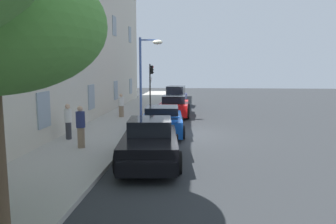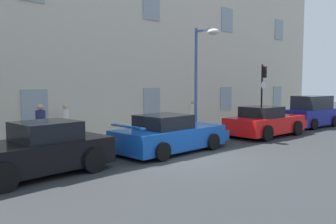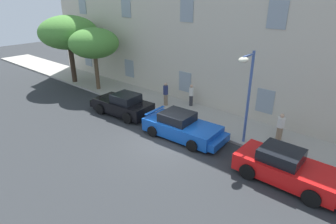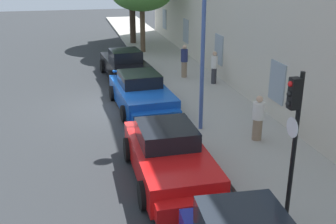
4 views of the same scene
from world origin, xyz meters
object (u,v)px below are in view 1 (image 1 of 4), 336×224
at_px(pedestrian_admiring, 81,126).
at_px(pedestrian_strolling, 68,121).
at_px(pedestrian_bystander, 121,105).
at_px(hatchback_parked, 176,98).
at_px(sportscar_yellow_flank, 162,121).
at_px(street_lamp, 148,63).
at_px(traffic_light, 151,78).
at_px(sportscar_red_lead, 150,145).
at_px(sportscar_white_middle, 174,107).

height_order(pedestrian_admiring, pedestrian_strolling, pedestrian_admiring).
height_order(pedestrian_strolling, pedestrian_bystander, pedestrian_strolling).
bearing_deg(pedestrian_bystander, hatchback_parked, -25.89).
xyz_separation_m(pedestrian_strolling, pedestrian_bystander, (6.82, -0.88, -0.05)).
relative_size(sportscar_yellow_flank, street_lamp, 0.98).
xyz_separation_m(traffic_light, pedestrian_strolling, (-11.26, 2.30, -1.60)).
bearing_deg(street_lamp, traffic_light, 5.66).
bearing_deg(sportscar_red_lead, hatchback_parked, -0.28).
relative_size(sportscar_red_lead, pedestrian_strolling, 2.91).
bearing_deg(sportscar_red_lead, street_lamp, 8.22).
xyz_separation_m(hatchback_parked, pedestrian_bystander, (-6.77, 3.28, 0.07)).
bearing_deg(sportscar_red_lead, pedestrian_bystander, 18.20).
height_order(sportscar_red_lead, pedestrian_admiring, pedestrian_admiring).
xyz_separation_m(street_lamp, pedestrian_strolling, (-5.44, 2.87, -2.70)).
bearing_deg(sportscar_white_middle, pedestrian_strolling, 153.37).
xyz_separation_m(hatchback_parked, traffic_light, (-2.33, 1.87, 1.71)).
distance_m(hatchback_parked, traffic_light, 3.44).
bearing_deg(pedestrian_admiring, traffic_light, -5.31).
distance_m(sportscar_red_lead, street_lamp, 8.98).
height_order(sportscar_yellow_flank, street_lamp, street_lamp).
bearing_deg(traffic_light, pedestrian_admiring, 174.69).
bearing_deg(traffic_light, sportscar_red_lead, -172.83).
relative_size(sportscar_red_lead, pedestrian_bystander, 3.01).
distance_m(hatchback_parked, pedestrian_admiring, 15.37).
bearing_deg(traffic_light, street_lamp, -174.34).
xyz_separation_m(hatchback_parked, pedestrian_strolling, (-13.58, 4.16, 0.12)).
distance_m(sportscar_yellow_flank, street_lamp, 4.40).
distance_m(hatchback_parked, pedestrian_strolling, 14.20).
bearing_deg(street_lamp, pedestrian_admiring, 165.75).
bearing_deg(pedestrian_strolling, sportscar_yellow_flank, -58.20).
bearing_deg(sportscar_white_middle, sportscar_yellow_flank, 177.35).
bearing_deg(pedestrian_admiring, sportscar_yellow_flank, -36.17).
distance_m(sportscar_white_middle, traffic_light, 3.86).
relative_size(traffic_light, pedestrian_bystander, 2.29).
distance_m(sportscar_red_lead, pedestrian_admiring, 3.32).
xyz_separation_m(hatchback_parked, street_lamp, (-8.14, 1.29, 2.82)).
distance_m(sportscar_yellow_flank, traffic_light, 9.14).
height_order(sportscar_red_lead, sportscar_white_middle, sportscar_red_lead).
xyz_separation_m(sportscar_red_lead, pedestrian_admiring, (1.45, 2.97, 0.35)).
height_order(sportscar_red_lead, pedestrian_bystander, pedestrian_bystander).
relative_size(sportscar_red_lead, sportscar_yellow_flank, 0.94).
distance_m(sportscar_yellow_flank, pedestrian_admiring, 4.94).
bearing_deg(sportscar_white_middle, traffic_light, 36.76).
bearing_deg(pedestrian_bystander, pedestrian_admiring, -178.37).
distance_m(street_lamp, pedestrian_bystander, 3.66).
bearing_deg(street_lamp, pedestrian_bystander, 55.48).
relative_size(street_lamp, pedestrian_bystander, 3.24).
height_order(sportscar_red_lead, sportscar_yellow_flank, sportscar_red_lead).
relative_size(sportscar_yellow_flank, pedestrian_admiring, 2.92).
relative_size(sportscar_white_middle, hatchback_parked, 1.17).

